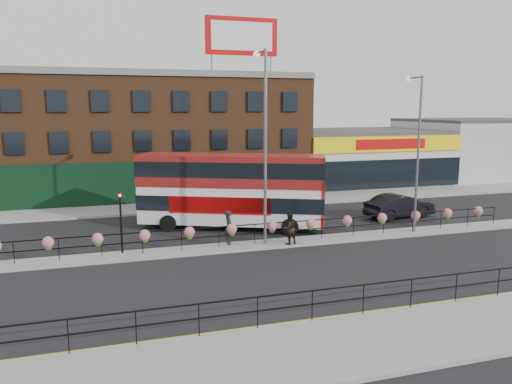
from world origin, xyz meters
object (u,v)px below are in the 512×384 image
object	(u,v)px
double_decker_bus	(232,184)
pedestrian_b	(289,228)
lamp_column_west	(264,130)
lamp_column_east	(416,140)
car	(400,206)
pedestrian_a	(229,227)

from	to	relation	value
double_decker_bus	pedestrian_b	distance (m)	5.60
pedestrian_b	lamp_column_west	distance (m)	5.49
double_decker_bus	lamp_column_west	xyz separation A→B (m)	(0.67, -4.23, 3.46)
double_decker_bus	pedestrian_b	bearing A→B (deg)	-68.95
double_decker_bus	lamp_column_east	size ratio (longest dim) A/B	1.26
car	pedestrian_a	size ratio (longest dim) A/B	2.78
car	lamp_column_west	world-z (taller)	lamp_column_west
lamp_column_west	pedestrian_a	bearing A→B (deg)	172.47
car	pedestrian_b	bearing A→B (deg)	105.84
pedestrian_b	lamp_column_west	size ratio (longest dim) A/B	0.17
lamp_column_west	lamp_column_east	bearing A→B (deg)	-0.71
lamp_column_east	lamp_column_west	bearing A→B (deg)	179.29
car	lamp_column_west	size ratio (longest dim) A/B	0.50
pedestrian_b	pedestrian_a	bearing A→B (deg)	-30.24
double_decker_bus	lamp_column_west	bearing A→B (deg)	-80.99
lamp_column_west	lamp_column_east	world-z (taller)	lamp_column_west
double_decker_bus	pedestrian_b	xyz separation A→B (m)	(1.90, -4.94, -1.84)
lamp_column_west	lamp_column_east	xyz separation A→B (m)	(9.41, -0.12, -0.71)
car	double_decker_bus	bearing A→B (deg)	79.23
car	lamp_column_east	world-z (taller)	lamp_column_east
lamp_column_west	lamp_column_east	distance (m)	9.44
double_decker_bus	car	distance (m)	11.97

